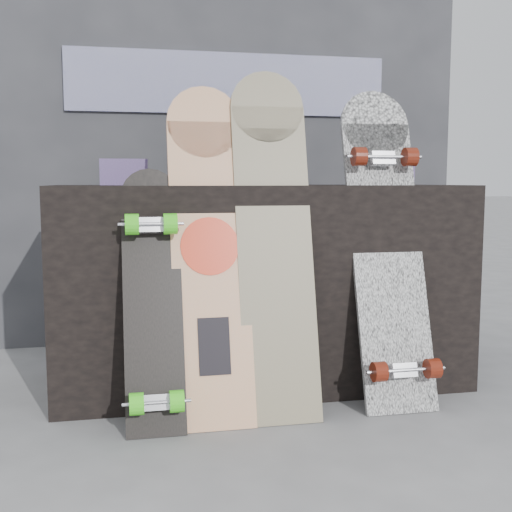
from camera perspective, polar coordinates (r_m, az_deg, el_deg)
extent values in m
plane|color=slate|center=(2.22, 3.17, -14.90)|extent=(60.00, 60.00, 0.00)
cube|color=black|center=(2.58, 0.40, -2.58)|extent=(1.60, 0.60, 0.80)
cube|color=#323337|center=(3.40, -2.63, 11.46)|extent=(2.40, 0.20, 2.20)
cube|color=#0E0F55|center=(3.31, -2.34, 15.07)|extent=(1.60, 0.02, 0.30)
cube|color=#4B3771|center=(2.56, -11.67, 7.31)|extent=(0.18, 0.12, 0.10)
cube|color=#4B3771|center=(2.61, 11.88, 7.51)|extent=(0.14, 0.14, 0.12)
cube|color=#D1B78C|center=(2.61, -1.99, 6.99)|extent=(0.22, 0.10, 0.06)
cube|color=#CCAB8A|center=(2.19, -4.06, -1.34)|extent=(0.27, 0.30, 1.03)
cylinder|color=#CCAB8A|center=(2.32, -4.64, 11.75)|extent=(0.27, 0.09, 0.26)
cylinder|color=#FC2D0F|center=(2.19, -4.12, 0.89)|extent=(0.20, 0.06, 0.19)
cube|color=black|center=(2.16, -3.73, -8.01)|extent=(0.11, 0.05, 0.18)
cube|color=beige|center=(2.23, 1.74, -0.43)|extent=(0.27, 0.30, 1.08)
cylinder|color=beige|center=(2.37, 0.98, 13.08)|extent=(0.27, 0.08, 0.26)
cube|color=white|center=(2.41, 11.66, -0.64)|extent=(0.27, 0.34, 1.04)
cylinder|color=white|center=(2.54, 10.49, 11.40)|extent=(0.27, 0.10, 0.26)
cube|color=silver|center=(2.34, 12.99, -9.86)|extent=(0.09, 0.04, 0.06)
cylinder|color=maroon|center=(2.28, 10.88, -10.07)|extent=(0.05, 0.07, 0.07)
cylinder|color=maroon|center=(2.36, 15.43, -9.61)|extent=(0.04, 0.07, 0.07)
cube|color=silver|center=(2.46, 11.19, 8.49)|extent=(0.09, 0.04, 0.06)
cylinder|color=maroon|center=(2.40, 9.15, 8.72)|extent=(0.05, 0.07, 0.07)
cylinder|color=maroon|center=(2.48, 13.52, 8.56)|extent=(0.04, 0.07, 0.07)
cube|color=black|center=(2.15, -9.13, -5.03)|extent=(0.19, 0.25, 0.77)
cylinder|color=black|center=(2.23, -9.44, 5.25)|extent=(0.19, 0.07, 0.19)
cube|color=silver|center=(2.10, -8.84, -12.73)|extent=(0.09, 0.04, 0.06)
cylinder|color=#49F422|center=(2.08, -10.57, -12.80)|extent=(0.04, 0.07, 0.07)
cylinder|color=#49F422|center=(2.09, -7.06, -12.69)|extent=(0.05, 0.07, 0.07)
cube|color=silver|center=(2.16, -9.32, 2.69)|extent=(0.09, 0.04, 0.06)
cylinder|color=#49F422|center=(2.14, -10.97, 2.78)|extent=(0.04, 0.07, 0.07)
cylinder|color=#49F422|center=(2.14, -7.63, 2.85)|extent=(0.05, 0.07, 0.07)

